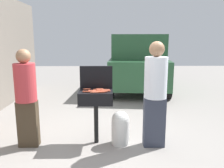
{
  "coord_description": "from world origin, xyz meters",
  "views": [
    {
      "loc": [
        0.04,
        -4.07,
        1.88
      ],
      "look_at": [
        0.11,
        0.4,
        1.0
      ],
      "focal_mm": 36.93,
      "sensor_mm": 36.0,
      "label": 1
    }
  ],
  "objects_px": {
    "hot_dog_0": "(100,89)",
    "hot_dog_1": "(92,91)",
    "hot_dog_13": "(94,92)",
    "person_left": "(26,95)",
    "hot_dog_7": "(86,92)",
    "hot_dog_8": "(92,91)",
    "hot_dog_4": "(96,92)",
    "person_right": "(155,91)",
    "parked_minivan": "(137,62)",
    "propane_tank": "(120,127)",
    "hot_dog_10": "(107,91)",
    "hot_dog_6": "(87,89)",
    "hot_dog_5": "(101,92)",
    "hot_dog_12": "(100,91)",
    "hot_dog_3": "(99,89)",
    "hot_dog_14": "(106,90)",
    "hot_dog_9": "(97,90)",
    "hot_dog_2": "(101,90)",
    "bbq_grill": "(96,99)",
    "hot_dog_11": "(104,92)"
  },
  "relations": [
    {
      "from": "hot_dog_9",
      "to": "hot_dog_14",
      "type": "bearing_deg",
      "value": -2.52
    },
    {
      "from": "hot_dog_5",
      "to": "hot_dog_7",
      "type": "distance_m",
      "value": 0.26
    },
    {
      "from": "hot_dog_1",
      "to": "hot_dog_13",
      "type": "relative_size",
      "value": 1.0
    },
    {
      "from": "hot_dog_14",
      "to": "hot_dog_5",
      "type": "bearing_deg",
      "value": -114.85
    },
    {
      "from": "bbq_grill",
      "to": "hot_dog_14",
      "type": "relative_size",
      "value": 7.47
    },
    {
      "from": "bbq_grill",
      "to": "hot_dog_1",
      "type": "height_order",
      "value": "hot_dog_1"
    },
    {
      "from": "hot_dog_3",
      "to": "hot_dog_12",
      "type": "relative_size",
      "value": 1.0
    },
    {
      "from": "hot_dog_1",
      "to": "hot_dog_8",
      "type": "relative_size",
      "value": 1.0
    },
    {
      "from": "hot_dog_13",
      "to": "hot_dog_7",
      "type": "bearing_deg",
      "value": 157.17
    },
    {
      "from": "hot_dog_13",
      "to": "person_left",
      "type": "xyz_separation_m",
      "value": [
        -1.17,
        0.04,
        -0.05
      ]
    },
    {
      "from": "hot_dog_7",
      "to": "hot_dog_12",
      "type": "xyz_separation_m",
      "value": [
        0.23,
        0.04,
        0.0
      ]
    },
    {
      "from": "hot_dog_3",
      "to": "hot_dog_9",
      "type": "distance_m",
      "value": 0.08
    },
    {
      "from": "hot_dog_12",
      "to": "hot_dog_14",
      "type": "xyz_separation_m",
      "value": [
        0.11,
        0.1,
        0.0
      ]
    },
    {
      "from": "hot_dog_8",
      "to": "hot_dog_10",
      "type": "xyz_separation_m",
      "value": [
        0.25,
        0.03,
        0.0
      ]
    },
    {
      "from": "hot_dog_1",
      "to": "hot_dog_2",
      "type": "bearing_deg",
      "value": 11.72
    },
    {
      "from": "person_right",
      "to": "parked_minivan",
      "type": "relative_size",
      "value": 0.41
    },
    {
      "from": "hot_dog_13",
      "to": "person_right",
      "type": "distance_m",
      "value": 1.05
    },
    {
      "from": "hot_dog_5",
      "to": "hot_dog_14",
      "type": "distance_m",
      "value": 0.2
    },
    {
      "from": "hot_dog_4",
      "to": "hot_dog_12",
      "type": "distance_m",
      "value": 0.07
    },
    {
      "from": "hot_dog_3",
      "to": "hot_dog_12",
      "type": "height_order",
      "value": "same"
    },
    {
      "from": "hot_dog_10",
      "to": "parked_minivan",
      "type": "bearing_deg",
      "value": 76.56
    },
    {
      "from": "hot_dog_0",
      "to": "hot_dog_9",
      "type": "relative_size",
      "value": 1.0
    },
    {
      "from": "hot_dog_6",
      "to": "parked_minivan",
      "type": "relative_size",
      "value": 0.03
    },
    {
      "from": "hot_dog_0",
      "to": "person_right",
      "type": "relative_size",
      "value": 0.07
    },
    {
      "from": "hot_dog_14",
      "to": "person_right",
      "type": "bearing_deg",
      "value": -11.99
    },
    {
      "from": "hot_dog_6",
      "to": "hot_dog_10",
      "type": "distance_m",
      "value": 0.39
    },
    {
      "from": "hot_dog_14",
      "to": "hot_dog_13",
      "type": "bearing_deg",
      "value": -135.92
    },
    {
      "from": "propane_tank",
      "to": "hot_dog_14",
      "type": "bearing_deg",
      "value": 156.78
    },
    {
      "from": "hot_dog_4",
      "to": "hot_dog_11",
      "type": "relative_size",
      "value": 1.0
    },
    {
      "from": "bbq_grill",
      "to": "person_left",
      "type": "bearing_deg",
      "value": -174.58
    },
    {
      "from": "hot_dog_0",
      "to": "hot_dog_1",
      "type": "xyz_separation_m",
      "value": [
        -0.13,
        -0.11,
        0.0
      ]
    },
    {
      "from": "hot_dog_8",
      "to": "person_left",
      "type": "relative_size",
      "value": 0.08
    },
    {
      "from": "hot_dog_1",
      "to": "hot_dog_12",
      "type": "bearing_deg",
      "value": -12.05
    },
    {
      "from": "hot_dog_2",
      "to": "person_left",
      "type": "bearing_deg",
      "value": -174.93
    },
    {
      "from": "hot_dog_13",
      "to": "hot_dog_11",
      "type": "bearing_deg",
      "value": 19.88
    },
    {
      "from": "hot_dog_7",
      "to": "hot_dog_8",
      "type": "relative_size",
      "value": 1.0
    },
    {
      "from": "hot_dog_4",
      "to": "hot_dog_14",
      "type": "distance_m",
      "value": 0.22
    },
    {
      "from": "hot_dog_6",
      "to": "person_left",
      "type": "distance_m",
      "value": 1.05
    },
    {
      "from": "hot_dog_13",
      "to": "person_left",
      "type": "relative_size",
      "value": 0.08
    },
    {
      "from": "hot_dog_8",
      "to": "hot_dog_13",
      "type": "height_order",
      "value": "same"
    },
    {
      "from": "hot_dog_14",
      "to": "person_left",
      "type": "height_order",
      "value": "person_left"
    },
    {
      "from": "hot_dog_7",
      "to": "hot_dog_9",
      "type": "height_order",
      "value": "same"
    },
    {
      "from": "hot_dog_10",
      "to": "hot_dog_8",
      "type": "bearing_deg",
      "value": -172.99
    },
    {
      "from": "hot_dog_2",
      "to": "hot_dog_9",
      "type": "height_order",
      "value": "same"
    },
    {
      "from": "hot_dog_4",
      "to": "hot_dog_6",
      "type": "relative_size",
      "value": 1.0
    },
    {
      "from": "hot_dog_8",
      "to": "propane_tank",
      "type": "relative_size",
      "value": 0.21
    },
    {
      "from": "hot_dog_1",
      "to": "hot_dog_11",
      "type": "xyz_separation_m",
      "value": [
        0.2,
        -0.07,
        0.0
      ]
    },
    {
      "from": "hot_dog_8",
      "to": "hot_dog_11",
      "type": "bearing_deg",
      "value": -8.13
    },
    {
      "from": "hot_dog_4",
      "to": "person_left",
      "type": "xyz_separation_m",
      "value": [
        -1.21,
        -0.01,
        -0.05
      ]
    },
    {
      "from": "hot_dog_0",
      "to": "hot_dog_9",
      "type": "distance_m",
      "value": 0.06
    }
  ]
}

